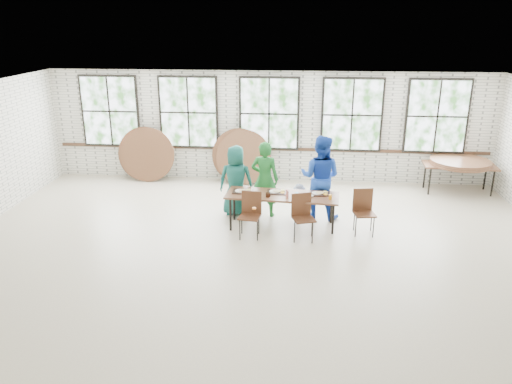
# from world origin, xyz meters

# --- Properties ---
(room) EXTENTS (12.00, 12.00, 12.00)m
(room) POSITION_xyz_m (0.00, 4.44, 1.83)
(room) COLOR beige
(room) RESTS_ON ground
(dining_table) EXTENTS (2.46, 0.99, 0.74)m
(dining_table) POSITION_xyz_m (0.49, 1.17, 0.69)
(dining_table) COLOR brown
(dining_table) RESTS_ON ground
(chair_near_left) EXTENTS (0.48, 0.46, 0.95)m
(chair_near_left) POSITION_xyz_m (-0.13, 0.65, 0.56)
(chair_near_left) COLOR #4F2D1A
(chair_near_left) RESTS_ON ground
(chair_near_right) EXTENTS (0.53, 0.52, 0.95)m
(chair_near_right) POSITION_xyz_m (0.93, 0.62, 0.56)
(chair_near_right) COLOR #4F2D1A
(chair_near_right) RESTS_ON ground
(chair_spare) EXTENTS (0.48, 0.47, 0.95)m
(chair_spare) POSITION_xyz_m (2.20, 1.02, 0.56)
(chair_spare) COLOR #4F2D1A
(chair_spare) RESTS_ON ground
(adult_teal) EXTENTS (0.81, 0.55, 1.62)m
(adult_teal) POSITION_xyz_m (-0.58, 1.82, 0.81)
(adult_teal) COLOR #185E4F
(adult_teal) RESTS_ON ground
(adult_green) EXTENTS (0.69, 0.52, 1.73)m
(adult_green) POSITION_xyz_m (0.08, 1.82, 0.87)
(adult_green) COLOR #1B6828
(adult_green) RESTS_ON ground
(toddler) EXTENTS (0.57, 0.46, 0.77)m
(toddler) POSITION_xyz_m (0.86, 1.82, 0.39)
(toddler) COLOR #152241
(toddler) RESTS_ON ground
(adult_blue) EXTENTS (1.09, 0.95, 1.90)m
(adult_blue) POSITION_xyz_m (1.32, 1.82, 0.95)
(adult_blue) COLOR #1841AD
(adult_blue) RESTS_ON ground
(storage_table) EXTENTS (1.84, 0.86, 0.74)m
(storage_table) POSITION_xyz_m (4.96, 3.86, 0.69)
(storage_table) COLOR brown
(storage_table) RESTS_ON ground
(tabletop_clutter) EXTENTS (2.11, 0.64, 0.11)m
(tabletop_clutter) POSITION_xyz_m (0.59, 1.14, 0.77)
(tabletop_clutter) COLOR black
(tabletop_clutter) RESTS_ON dining_table
(round_tops_stacked) EXTENTS (1.50, 1.50, 0.13)m
(round_tops_stacked) POSITION_xyz_m (4.96, 3.86, 0.80)
(round_tops_stacked) COLOR brown
(round_tops_stacked) RESTS_ON storage_table
(round_tops_leaning) EXTENTS (4.28, 0.50, 1.49)m
(round_tops_leaning) POSITION_xyz_m (-2.06, 4.17, 0.73)
(round_tops_leaning) COLOR brown
(round_tops_leaning) RESTS_ON ground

